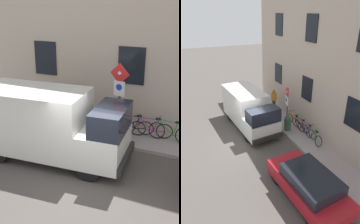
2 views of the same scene
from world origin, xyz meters
The scene contains 11 objects.
ground_plane centered at (0.00, 0.00, 0.00)m, with size 80.00×80.00×0.00m, color #47423E.
sidewalk_slab centered at (3.40, 0.00, 0.07)m, with size 1.65×16.62×0.14m, color gray.
building_facade centered at (4.57, 0.00, 4.47)m, with size 0.75×14.62×8.93m.
sign_post_stacked centered at (2.79, 0.00, 2.15)m, with size 0.19×0.55×2.98m.
delivery_van centered at (0.87, 1.87, 1.33)m, with size 2.40×5.47×2.50m.
bicycle_green centered at (3.68, -1.83, 0.51)m, with size 0.46×1.72×0.89m.
bicycle_purple centered at (3.67, -1.08, 0.51)m, with size 0.48×1.71×0.89m.
bicycle_black centered at (3.67, -0.32, 0.51)m, with size 0.49×1.72×0.89m.
bicycle_orange centered at (3.68, 0.43, 0.51)m, with size 0.46×1.71×0.89m.
pedestrian centered at (3.45, 3.24, 1.07)m, with size 0.29×0.42×1.72m.
litter_bin centered at (2.92, 0.05, 0.59)m, with size 0.44×0.44×0.90m, color #2D5133.
Camera 1 is at (-6.94, -3.17, 5.28)m, focal length 46.48 mm.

